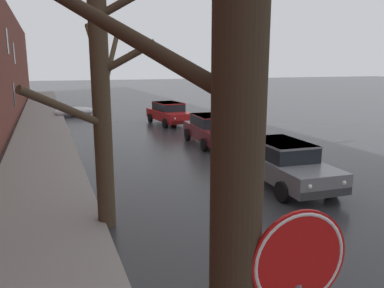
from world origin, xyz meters
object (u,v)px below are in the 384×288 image
at_px(sedan_maroon_parked_kerbside_close, 211,129).
at_px(sedan_red_parked_kerbside_mid, 169,113).
at_px(bare_tree_second_along_sidewalk, 103,100).
at_px(sedan_grey_approaching_near_lane, 283,162).
at_px(bare_tree_at_the_corner, 233,50).

xyz_separation_m(sedan_maroon_parked_kerbside_close, sedan_red_parked_kerbside_mid, (0.04, 6.91, 0.00)).
distance_m(bare_tree_second_along_sidewalk, sedan_grey_approaching_near_lane, 6.36).
bearing_deg(bare_tree_second_along_sidewalk, bare_tree_at_the_corner, -90.54).
relative_size(sedan_maroon_parked_kerbside_close, sedan_red_parked_kerbside_mid, 0.98).
height_order(bare_tree_second_along_sidewalk, sedan_red_parked_kerbside_mid, bare_tree_second_along_sidewalk).
height_order(bare_tree_at_the_corner, sedan_grey_approaching_near_lane, bare_tree_at_the_corner).
xyz_separation_m(bare_tree_at_the_corner, bare_tree_second_along_sidewalk, (0.06, 6.56, -0.90)).
bearing_deg(bare_tree_at_the_corner, bare_tree_second_along_sidewalk, 89.46).
xyz_separation_m(bare_tree_second_along_sidewalk, sedan_red_parked_kerbside_mid, (6.30, 14.89, -2.29)).
bearing_deg(sedan_red_parked_kerbside_mid, sedan_maroon_parked_kerbside_close, -90.29).
distance_m(bare_tree_at_the_corner, sedan_red_parked_kerbside_mid, 22.60).
height_order(bare_tree_second_along_sidewalk, sedan_maroon_parked_kerbside_close, bare_tree_second_along_sidewalk).
relative_size(bare_tree_at_the_corner, bare_tree_second_along_sidewalk, 1.27).
bearing_deg(sedan_grey_approaching_near_lane, bare_tree_at_the_corner, -127.05).
bearing_deg(sedan_grey_approaching_near_lane, sedan_red_parked_kerbside_mid, 87.94).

